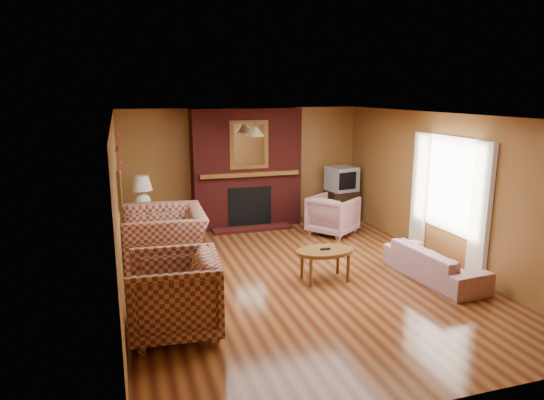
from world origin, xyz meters
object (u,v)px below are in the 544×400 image
object	(u,v)px
tv_stand	(341,205)
coffee_table	(325,254)
floral_armchair	(333,215)
plaid_loveseat	(165,239)
floral_sofa	(434,263)
crt_tv	(342,179)
fireplace	(246,169)
side_table	(144,226)
plaid_armchair	(174,295)
table_lamp	(142,191)

from	to	relation	value
tv_stand	coffee_table	bearing A→B (deg)	-121.20
floral_armchair	plaid_loveseat	bearing A→B (deg)	69.22
floral_sofa	coffee_table	size ratio (longest dim) A/B	1.90
plaid_loveseat	crt_tv	world-z (taller)	crt_tv
fireplace	floral_sofa	bearing A→B (deg)	-62.86
floral_armchair	crt_tv	bearing A→B (deg)	-69.72
side_table	plaid_armchair	bearing A→B (deg)	-87.67
fireplace	plaid_loveseat	xyz separation A→B (m)	(-1.85, -2.00, -0.72)
plaid_loveseat	side_table	distance (m)	1.49
floral_sofa	fireplace	bearing A→B (deg)	22.26
plaid_armchair	side_table	size ratio (longest dim) A/B	1.69
fireplace	tv_stand	size ratio (longest dim) A/B	3.70
fireplace	table_lamp	world-z (taller)	fireplace
fireplace	floral_armchair	distance (m)	1.99
coffee_table	crt_tv	distance (m)	3.55
floral_armchair	table_lamp	bearing A→B (deg)	44.92
plaid_armchair	coffee_table	size ratio (longest dim) A/B	1.18
floral_armchair	crt_tv	distance (m)	1.21
side_table	tv_stand	bearing A→B (deg)	4.82
plaid_armchair	crt_tv	xyz separation A→B (m)	(4.00, 4.03, 0.44)
floral_sofa	crt_tv	world-z (taller)	crt_tv
side_table	table_lamp	distance (m)	0.66
coffee_table	floral_armchair	bearing A→B (deg)	62.81
fireplace	crt_tv	distance (m)	2.08
fireplace	side_table	world-z (taller)	fireplace
plaid_armchair	tv_stand	xyz separation A→B (m)	(4.00, 4.04, -0.14)
plaid_loveseat	table_lamp	distance (m)	1.57
plaid_armchair	floral_armchair	distance (m)	4.62
tv_stand	plaid_loveseat	bearing A→B (deg)	-157.11
tv_stand	crt_tv	distance (m)	0.58
floral_sofa	coffee_table	xyz separation A→B (m)	(-1.56, 0.45, 0.17)
floral_sofa	coffee_table	bearing A→B (deg)	69.11
table_lamp	tv_stand	world-z (taller)	table_lamp
plaid_loveseat	plaid_armchair	distance (m)	2.23
table_lamp	fireplace	bearing A→B (deg)	14.29
floral_sofa	side_table	xyz separation A→B (m)	(-4.00, 3.17, 0.06)
floral_armchair	tv_stand	distance (m)	1.09
tv_stand	crt_tv	world-z (taller)	crt_tv
floral_armchair	side_table	xyz separation A→B (m)	(-3.55, 0.56, -0.07)
plaid_armchair	tv_stand	size ratio (longest dim) A/B	1.59
floral_sofa	crt_tv	distance (m)	3.58
plaid_armchair	side_table	world-z (taller)	plaid_armchair
plaid_armchair	floral_armchair	world-z (taller)	plaid_armchair
crt_tv	floral_armchair	bearing A→B (deg)	-123.65
floral_sofa	floral_armchair	bearing A→B (deg)	4.98
floral_sofa	table_lamp	world-z (taller)	table_lamp
side_table	coffee_table	bearing A→B (deg)	-48.19
plaid_armchair	floral_sofa	size ratio (longest dim) A/B	0.62
fireplace	floral_armchair	xyz separation A→B (m)	(1.45, -1.10, -0.81)
floral_armchair	coffee_table	xyz separation A→B (m)	(-1.11, -2.16, 0.04)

